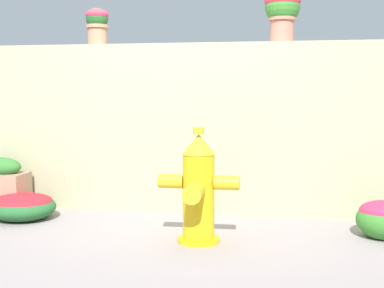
{
  "coord_description": "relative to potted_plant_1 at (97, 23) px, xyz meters",
  "views": [
    {
      "loc": [
        0.83,
        -3.72,
        1.14
      ],
      "look_at": [
        0.08,
        0.72,
        0.66
      ],
      "focal_mm": 46.94,
      "sensor_mm": 36.0,
      "label": 1
    }
  ],
  "objects": [
    {
      "name": "fire_hydrant",
      "position": [
        1.13,
        -0.98,
        -1.38
      ],
      "size": [
        0.61,
        0.49,
        0.87
      ],
      "color": "gold",
      "rests_on": "ground"
    },
    {
      "name": "potted_plant_1",
      "position": [
        0.0,
        0.0,
        0.0
      ],
      "size": [
        0.22,
        0.22,
        0.36
      ],
      "color": "tan",
      "rests_on": "stone_wall"
    },
    {
      "name": "ground_plane",
      "position": [
        0.87,
        -0.92,
        -1.78
      ],
      "size": [
        24.0,
        24.0,
        0.0
      ],
      "primitive_type": "plane",
      "color": "gray"
    },
    {
      "name": "stone_wall",
      "position": [
        0.87,
        0.01,
        -1.0
      ],
      "size": [
        5.9,
        0.32,
        1.57
      ],
      "primitive_type": "cube",
      "color": "tan",
      "rests_on": "ground"
    },
    {
      "name": "planter_box",
      "position": [
        -0.86,
        -0.36,
        -1.53
      ],
      "size": [
        0.5,
        0.3,
        0.53
      ],
      "color": "#9F7D63",
      "rests_on": "ground"
    },
    {
      "name": "flower_bush_right",
      "position": [
        -0.53,
        -0.56,
        -1.66
      ],
      "size": [
        0.6,
        0.54,
        0.24
      ],
      "color": "#255E2D",
      "rests_on": "ground"
    },
    {
      "name": "potted_plant_2",
      "position": [
        1.73,
        0.01,
        0.08
      ],
      "size": [
        0.33,
        0.33,
        0.47
      ],
      "color": "#C4745E",
      "rests_on": "stone_wall"
    }
  ]
}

